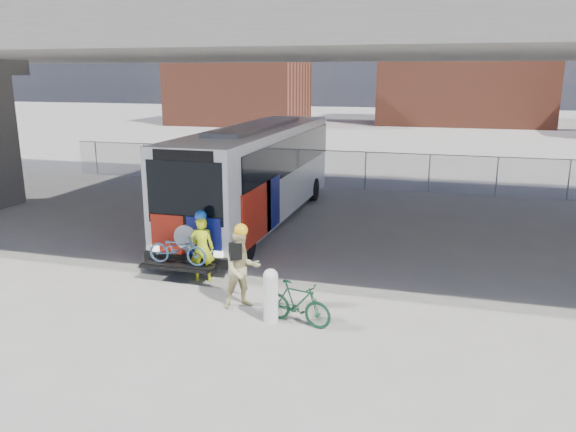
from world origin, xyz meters
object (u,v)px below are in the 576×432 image
at_px(bike_parked, 297,303).
at_px(cyclist_tan, 242,268).
at_px(cyclist_hivis, 202,247).
at_px(bus, 257,167).
at_px(bollard, 271,294).

bearing_deg(bike_parked, cyclist_tan, 82.50).
distance_m(cyclist_hivis, cyclist_tan, 2.15).
xyz_separation_m(bus, bollard, (3.18, -8.33, -1.43)).
distance_m(cyclist_hivis, bike_parked, 3.77).
relative_size(bollard, cyclist_hivis, 0.64).
relative_size(cyclist_tan, bike_parked, 1.25).
xyz_separation_m(bus, bike_parked, (3.78, -8.28, -1.61)).
distance_m(bus, bike_parked, 9.24).
height_order(bollard, cyclist_tan, cyclist_tan).
distance_m(bus, cyclist_hivis, 6.46).
height_order(cyclist_hivis, cyclist_tan, cyclist_tan).
bearing_deg(bus, cyclist_tan, -73.68).
bearing_deg(cyclist_tan, cyclist_hivis, 101.91).
distance_m(bus, bollard, 9.03).
xyz_separation_m(bus, cyclist_tan, (2.25, -7.70, -1.13)).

